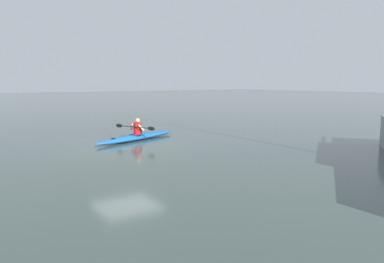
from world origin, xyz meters
TOP-DOWN VIEW (x-y plane):
  - ground_plane at (0.00, 0.00)m, footprint 160.00×160.00m
  - kayak at (-1.16, -1.35)m, footprint 4.77×2.32m
  - kayaker at (-1.19, -1.36)m, footprint 0.87×2.18m

SIDE VIEW (x-z plane):
  - ground_plane at x=0.00m, z-range 0.00..0.00m
  - kayak at x=-1.16m, z-range 0.00..0.27m
  - kayaker at x=-1.19m, z-range 0.21..0.93m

